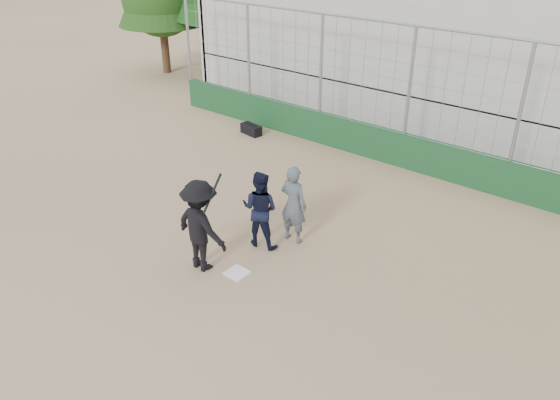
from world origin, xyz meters
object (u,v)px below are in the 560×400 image
Objects in this scene: catcher_crouched at (260,221)px; equipment_bag at (251,129)px; umpire at (293,208)px; batter_at_plate at (201,226)px.

equipment_bag is at bearing 133.95° from catcher_crouched.
equipment_bag is at bearing -42.26° from umpire.
umpire reaches higher than equipment_bag.
catcher_crouched is at bearing 75.44° from batter_at_plate.
catcher_crouched is at bearing -46.05° from equipment_bag.
catcher_crouched is 1.49× the size of equipment_bag.
catcher_crouched is 0.74× the size of umpire.
catcher_crouched is (0.36, 1.40, -0.39)m from batter_at_plate.
equipment_bag is (-4.43, 6.37, -0.83)m from batter_at_plate.
batter_at_plate is at bearing -55.21° from equipment_bag.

